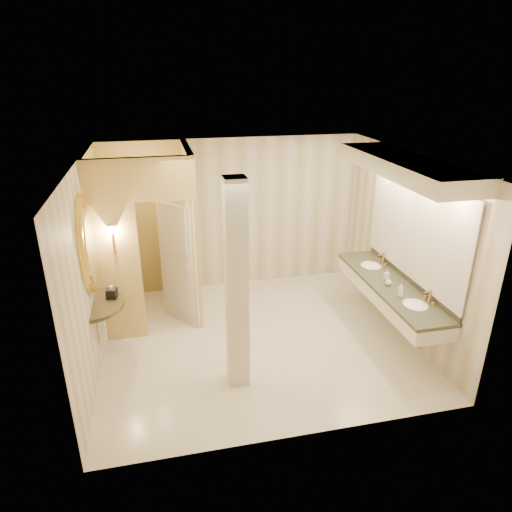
{
  "coord_description": "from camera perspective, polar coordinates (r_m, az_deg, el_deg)",
  "views": [
    {
      "loc": [
        -1.29,
        -5.72,
        3.81
      ],
      "look_at": [
        0.03,
        0.2,
        1.28
      ],
      "focal_mm": 32.0,
      "sensor_mm": 36.0,
      "label": 1
    }
  ],
  "objects": [
    {
      "name": "wall_left",
      "position": [
        6.3,
        -20.32,
        -1.81
      ],
      "size": [
        0.02,
        4.0,
        2.7
      ],
      "primitive_type": "cube",
      "color": "beige",
      "rests_on": "floor"
    },
    {
      "name": "pillar",
      "position": [
        5.47,
        -2.43,
        -4.04
      ],
      "size": [
        0.26,
        0.26,
        2.7
      ],
      "primitive_type": "cube",
      "color": "silver",
      "rests_on": "floor"
    },
    {
      "name": "wall_back",
      "position": [
        8.2,
        -2.98,
        5.2
      ],
      "size": [
        4.5,
        0.02,
        2.7
      ],
      "primitive_type": "cube",
      "color": "beige",
      "rests_on": "floor"
    },
    {
      "name": "vanity",
      "position": [
        6.69,
        17.48,
        2.59
      ],
      "size": [
        0.75,
        2.65,
        2.09
      ],
      "color": "silver",
      "rests_on": "floor"
    },
    {
      "name": "soap_bottle_c",
      "position": [
        6.55,
        17.62,
        -4.13
      ],
      "size": [
        0.09,
        0.09,
        0.19
      ],
      "primitive_type": "imported",
      "rotation": [
        0.0,
        0.0,
        -0.19
      ],
      "color": "#C6B28C",
      "rests_on": "vanity"
    },
    {
      "name": "console_shelf",
      "position": [
        6.34,
        -19.93,
        -1.65
      ],
      "size": [
        1.0,
        1.0,
        1.95
      ],
      "color": "black",
      "rests_on": "floor"
    },
    {
      "name": "floor",
      "position": [
        6.99,
        0.1,
        -10.35
      ],
      "size": [
        4.5,
        4.5,
        0.0
      ],
      "primitive_type": "plane",
      "color": "silver",
      "rests_on": "ground"
    },
    {
      "name": "tissue_box",
      "position": [
        6.54,
        -17.56,
        -4.46
      ],
      "size": [
        0.16,
        0.16,
        0.13
      ],
      "primitive_type": "cube",
      "rotation": [
        0.0,
        0.0,
        -0.21
      ],
      "color": "black",
      "rests_on": "console_shelf"
    },
    {
      "name": "soap_bottle_a",
      "position": [
        7.03,
        16.03,
        -2.24
      ],
      "size": [
        0.09,
        0.09,
        0.15
      ],
      "primitive_type": "imported",
      "rotation": [
        0.0,
        0.0,
        0.41
      ],
      "color": "beige",
      "rests_on": "vanity"
    },
    {
      "name": "wall_sconce",
      "position": [
        6.52,
        -17.54,
        3.02
      ],
      "size": [
        0.14,
        0.14,
        0.42
      ],
      "color": "#CD8C41",
      "rests_on": "toilet_closet"
    },
    {
      "name": "toilet_closet",
      "position": [
        7.11,
        -10.59,
        2.34
      ],
      "size": [
        1.5,
        1.55,
        2.7
      ],
      "color": "#E7CD79",
      "rests_on": "floor"
    },
    {
      "name": "toilet",
      "position": [
        8.18,
        -15.63,
        -3.28
      ],
      "size": [
        0.47,
        0.72,
        0.69
      ],
      "primitive_type": "imported",
      "rotation": [
        0.0,
        0.0,
        3.01
      ],
      "color": "white",
      "rests_on": "floor"
    },
    {
      "name": "soap_bottle_b",
      "position": [
        6.85,
        16.23,
        -3.09
      ],
      "size": [
        0.1,
        0.1,
        0.12
      ],
      "primitive_type": "imported",
      "rotation": [
        0.0,
        0.0,
        0.14
      ],
      "color": "silver",
      "rests_on": "vanity"
    },
    {
      "name": "wall_right",
      "position": [
        7.16,
        17.97,
        1.44
      ],
      "size": [
        0.02,
        4.0,
        2.7
      ],
      "primitive_type": "cube",
      "color": "beige",
      "rests_on": "floor"
    },
    {
      "name": "wall_front",
      "position": [
        4.64,
        5.61,
        -9.45
      ],
      "size": [
        4.5,
        0.02,
        2.7
      ],
      "primitive_type": "cube",
      "color": "beige",
      "rests_on": "floor"
    },
    {
      "name": "ceiling",
      "position": [
        5.96,
        0.11,
        11.97
      ],
      "size": [
        4.5,
        4.5,
        0.0
      ],
      "primitive_type": "plane",
      "rotation": [
        3.14,
        0.0,
        0.0
      ],
      "color": "white",
      "rests_on": "wall_back"
    }
  ]
}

